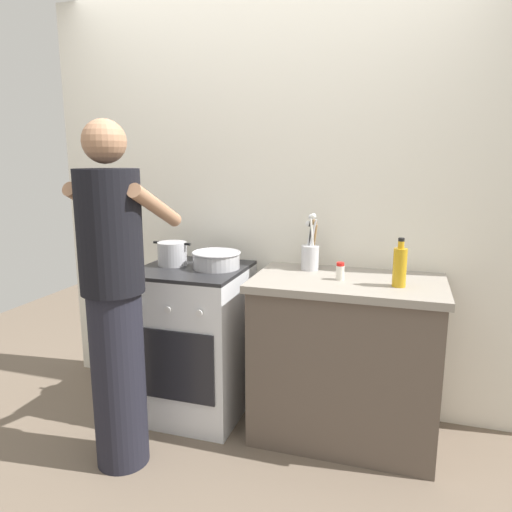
{
  "coord_description": "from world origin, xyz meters",
  "views": [
    {
      "loc": [
        0.82,
        -2.32,
        1.53
      ],
      "look_at": [
        0.05,
        0.12,
        1.0
      ],
      "focal_mm": 33.41,
      "sensor_mm": 36.0,
      "label": 1
    }
  ],
  "objects_px": {
    "stove_range": "(194,341)",
    "utensil_crock": "(310,253)",
    "pot": "(172,254)",
    "mixing_bowl": "(216,259)",
    "person": "(114,300)",
    "spice_bottle": "(340,271)",
    "oil_bottle": "(400,266)"
  },
  "relations": [
    {
      "from": "utensil_crock",
      "to": "person",
      "type": "relative_size",
      "value": 0.19
    },
    {
      "from": "stove_range",
      "to": "person",
      "type": "height_order",
      "value": "person"
    },
    {
      "from": "stove_range",
      "to": "person",
      "type": "distance_m",
      "value": 0.72
    },
    {
      "from": "mixing_bowl",
      "to": "person",
      "type": "distance_m",
      "value": 0.68
    },
    {
      "from": "pot",
      "to": "utensil_crock",
      "type": "bearing_deg",
      "value": 9.27
    },
    {
      "from": "stove_range",
      "to": "utensil_crock",
      "type": "relative_size",
      "value": 2.77
    },
    {
      "from": "stove_range",
      "to": "mixing_bowl",
      "type": "xyz_separation_m",
      "value": [
        0.14,
        0.03,
        0.5
      ]
    },
    {
      "from": "stove_range",
      "to": "oil_bottle",
      "type": "distance_m",
      "value": 1.28
    },
    {
      "from": "person",
      "to": "pot",
      "type": "bearing_deg",
      "value": 90.06
    },
    {
      "from": "utensil_crock",
      "to": "pot",
      "type": "bearing_deg",
      "value": -170.73
    },
    {
      "from": "utensil_crock",
      "to": "person",
      "type": "height_order",
      "value": "person"
    },
    {
      "from": "stove_range",
      "to": "mixing_bowl",
      "type": "height_order",
      "value": "mixing_bowl"
    },
    {
      "from": "spice_bottle",
      "to": "person",
      "type": "xyz_separation_m",
      "value": [
        -1.0,
        -0.55,
        -0.09
      ]
    },
    {
      "from": "stove_range",
      "to": "person",
      "type": "relative_size",
      "value": 0.53
    },
    {
      "from": "stove_range",
      "to": "utensil_crock",
      "type": "height_order",
      "value": "utensil_crock"
    },
    {
      "from": "stove_range",
      "to": "pot",
      "type": "relative_size",
      "value": 3.78
    },
    {
      "from": "pot",
      "to": "utensil_crock",
      "type": "distance_m",
      "value": 0.82
    },
    {
      "from": "pot",
      "to": "mixing_bowl",
      "type": "bearing_deg",
      "value": 0.96
    },
    {
      "from": "stove_range",
      "to": "utensil_crock",
      "type": "xyz_separation_m",
      "value": [
        0.66,
        0.16,
        0.55
      ]
    },
    {
      "from": "spice_bottle",
      "to": "stove_range",
      "type": "bearing_deg",
      "value": 178.55
    },
    {
      "from": "mixing_bowl",
      "to": "oil_bottle",
      "type": "relative_size",
      "value": 1.16
    },
    {
      "from": "stove_range",
      "to": "utensil_crock",
      "type": "distance_m",
      "value": 0.88
    },
    {
      "from": "pot",
      "to": "oil_bottle",
      "type": "distance_m",
      "value": 1.3
    },
    {
      "from": "utensil_crock",
      "to": "mixing_bowl",
      "type": "bearing_deg",
      "value": -166.43
    },
    {
      "from": "mixing_bowl",
      "to": "utensil_crock",
      "type": "distance_m",
      "value": 0.54
    },
    {
      "from": "pot",
      "to": "oil_bottle",
      "type": "height_order",
      "value": "oil_bottle"
    },
    {
      "from": "pot",
      "to": "person",
      "type": "xyz_separation_m",
      "value": [
        0.0,
        -0.61,
        -0.11
      ]
    },
    {
      "from": "mixing_bowl",
      "to": "spice_bottle",
      "type": "xyz_separation_m",
      "value": [
        0.72,
        -0.06,
        -0.01
      ]
    },
    {
      "from": "mixing_bowl",
      "to": "oil_bottle",
      "type": "bearing_deg",
      "value": -5.66
    },
    {
      "from": "person",
      "to": "mixing_bowl",
      "type": "bearing_deg",
      "value": 65.39
    },
    {
      "from": "pot",
      "to": "utensil_crock",
      "type": "xyz_separation_m",
      "value": [
        0.8,
        0.13,
        0.03
      ]
    },
    {
      "from": "pot",
      "to": "oil_bottle",
      "type": "bearing_deg",
      "value": -4.24
    }
  ]
}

